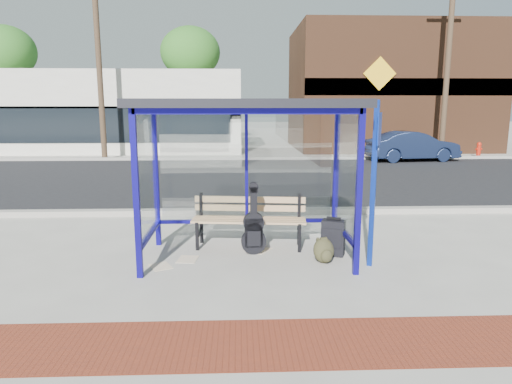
{
  "coord_description": "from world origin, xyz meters",
  "views": [
    {
      "loc": [
        -0.13,
        -6.77,
        2.33
      ],
      "look_at": [
        0.14,
        0.2,
        1.01
      ],
      "focal_mm": 32.0,
      "sensor_mm": 36.0,
      "label": 1
    }
  ],
  "objects_px": {
    "backpack": "(324,251)",
    "parked_car": "(413,146)",
    "bench": "(249,217)",
    "fire_hydrant": "(479,149)",
    "suitcase": "(333,238)",
    "guitar_bag": "(254,229)"
  },
  "relations": [
    {
      "from": "fire_hydrant",
      "to": "parked_car",
      "type": "bearing_deg",
      "value": -161.25
    },
    {
      "from": "bench",
      "to": "suitcase",
      "type": "height_order",
      "value": "bench"
    },
    {
      "from": "backpack",
      "to": "bench",
      "type": "bearing_deg",
      "value": 129.04
    },
    {
      "from": "backpack",
      "to": "parked_car",
      "type": "distance_m",
      "value": 14.05
    },
    {
      "from": "bench",
      "to": "guitar_bag",
      "type": "relative_size",
      "value": 1.75
    },
    {
      "from": "bench",
      "to": "fire_hydrant",
      "type": "bearing_deg",
      "value": 55.97
    },
    {
      "from": "guitar_bag",
      "to": "suitcase",
      "type": "distance_m",
      "value": 1.26
    },
    {
      "from": "bench",
      "to": "fire_hydrant",
      "type": "relative_size",
      "value": 2.73
    },
    {
      "from": "backpack",
      "to": "parked_car",
      "type": "xyz_separation_m",
      "value": [
        6.14,
        12.63,
        0.45
      ]
    },
    {
      "from": "bench",
      "to": "suitcase",
      "type": "relative_size",
      "value": 3.08
    },
    {
      "from": "guitar_bag",
      "to": "backpack",
      "type": "bearing_deg",
      "value": -26.92
    },
    {
      "from": "fire_hydrant",
      "to": "guitar_bag",
      "type": "bearing_deg",
      "value": -128.74
    },
    {
      "from": "guitar_bag",
      "to": "suitcase",
      "type": "bearing_deg",
      "value": -8.22
    },
    {
      "from": "backpack",
      "to": "suitcase",
      "type": "bearing_deg",
      "value": 46.84
    },
    {
      "from": "suitcase",
      "to": "fire_hydrant",
      "type": "relative_size",
      "value": 0.89
    },
    {
      "from": "guitar_bag",
      "to": "backpack",
      "type": "height_order",
      "value": "guitar_bag"
    },
    {
      "from": "backpack",
      "to": "fire_hydrant",
      "type": "relative_size",
      "value": 0.55
    },
    {
      "from": "suitcase",
      "to": "backpack",
      "type": "relative_size",
      "value": 1.62
    },
    {
      "from": "guitar_bag",
      "to": "fire_hydrant",
      "type": "height_order",
      "value": "guitar_bag"
    },
    {
      "from": "bench",
      "to": "parked_car",
      "type": "distance_m",
      "value": 13.81
    },
    {
      "from": "bench",
      "to": "parked_car",
      "type": "bearing_deg",
      "value": 64.09
    },
    {
      "from": "parked_car",
      "to": "guitar_bag",
      "type": "bearing_deg",
      "value": 141.59
    }
  ]
}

